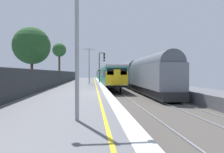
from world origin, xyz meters
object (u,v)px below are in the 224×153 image
at_px(platform_lamp_near, 77,36).
at_px(platform_lamp_mid, 89,63).
at_px(speed_limit_sign, 99,74).
at_px(commuter_train_at_platform, 104,74).
at_px(background_tree_centre, 32,47).
at_px(background_tree_left, 59,51).
at_px(signal_gantry, 101,64).
at_px(freight_train_adjacent_track, 137,74).

distance_m(platform_lamp_near, platform_lamp_mid, 24.35).
relative_size(speed_limit_sign, platform_lamp_near, 0.49).
xyz_separation_m(commuter_train_at_platform, platform_lamp_mid, (-3.42, -23.68, 1.91)).
height_order(platform_lamp_mid, background_tree_centre, background_tree_centre).
distance_m(platform_lamp_near, background_tree_left, 37.48).
xyz_separation_m(signal_gantry, background_tree_left, (-8.30, 8.18, 3.06)).
relative_size(signal_gantry, platform_lamp_near, 1.06).
xyz_separation_m(commuter_train_at_platform, background_tree_centre, (-10.41, -28.48, 3.64)).
relative_size(freight_train_adjacent_track, background_tree_left, 3.89).
bearing_deg(platform_lamp_mid, background_tree_centre, -145.54).
relative_size(signal_gantry, background_tree_left, 0.66).
bearing_deg(background_tree_centre, freight_train_adjacent_track, 19.42).
distance_m(commuter_train_at_platform, speed_limit_sign, 21.96).
distance_m(signal_gantry, platform_lamp_near, 28.67).
relative_size(signal_gantry, background_tree_centre, 0.70).
relative_size(commuter_train_at_platform, background_tree_centre, 8.36).
bearing_deg(platform_lamp_near, freight_train_adjacent_track, 73.23).
distance_m(freight_train_adjacent_track, signal_gantry, 6.97).
height_order(signal_gantry, background_tree_left, background_tree_left).
bearing_deg(signal_gantry, platform_lamp_mid, -114.49).
height_order(background_tree_left, background_tree_centre, background_tree_left).
bearing_deg(signal_gantry, platform_lamp_near, -93.88).
bearing_deg(speed_limit_sign, platform_lamp_near, -93.44).
xyz_separation_m(commuter_train_at_platform, platform_lamp_near, (-3.42, -48.03, 1.66)).
distance_m(freight_train_adjacent_track, platform_lamp_mid, 7.60).
bearing_deg(platform_lamp_mid, commuter_train_at_platform, 81.79).
relative_size(background_tree_left, background_tree_centre, 1.06).
height_order(commuter_train_at_platform, speed_limit_sign, commuter_train_at_platform).
bearing_deg(freight_train_adjacent_track, commuter_train_at_platform, 99.71).
height_order(freight_train_adjacent_track, background_tree_left, background_tree_left).
distance_m(signal_gantry, speed_limit_sign, 3.01).
distance_m(commuter_train_at_platform, background_tree_left, 15.72).
bearing_deg(commuter_train_at_platform, speed_limit_sign, -94.82).
distance_m(commuter_train_at_platform, platform_lamp_mid, 24.00).
xyz_separation_m(commuter_train_at_platform, freight_train_adjacent_track, (4.00, -23.40, 0.29)).
xyz_separation_m(signal_gantry, speed_limit_sign, (-0.37, -2.46, -1.70)).
distance_m(platform_lamp_near, background_tree_centre, 20.85).
bearing_deg(platform_lamp_mid, background_tree_left, 117.08).
bearing_deg(freight_train_adjacent_track, platform_lamp_mid, -177.81).
relative_size(commuter_train_at_platform, freight_train_adjacent_track, 2.02).
distance_m(platform_lamp_mid, background_tree_centre, 8.66).
bearing_deg(commuter_train_at_platform, platform_lamp_near, -94.07).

